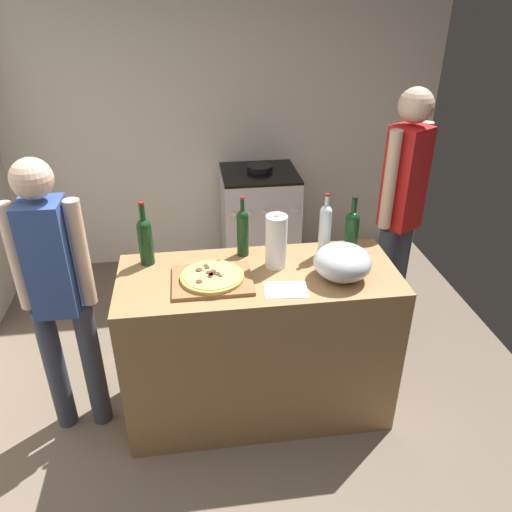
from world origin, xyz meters
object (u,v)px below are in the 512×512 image
pizza (212,276)px  paper_towel_roll (276,241)px  person_in_red (401,206)px  wine_bottle_dark (243,231)px  person_in_stripes (57,290)px  wine_bottle_clear (145,239)px  wine_bottle_amber (325,229)px  stove (259,224)px  wine_bottle_green (352,230)px  mixing_bowl (343,262)px

pizza → paper_towel_roll: size_ratio=1.09×
paper_towel_roll → person_in_red: size_ratio=0.17×
paper_towel_roll → wine_bottle_dark: 0.22m
wine_bottle_dark → person_in_stripes: (-0.96, -0.20, -0.17)m
pizza → wine_bottle_clear: bearing=144.3°
wine_bottle_amber → pizza: bearing=-162.3°
stove → pizza: bearing=-106.4°
stove → wine_bottle_clear: bearing=-120.5°
wine_bottle_amber → wine_bottle_green: wine_bottle_amber is taller
person_in_stripes → wine_bottle_dark: bearing=12.0°
wine_bottle_green → stove: wine_bottle_green is taller
paper_towel_roll → wine_bottle_clear: wine_bottle_clear is taller
mixing_bowl → paper_towel_roll: (-0.31, 0.16, 0.05)m
wine_bottle_clear → person_in_stripes: 0.50m
stove → person_in_red: bearing=-51.6°
wine_bottle_clear → wine_bottle_dark: (0.52, 0.02, 0.00)m
wine_bottle_green → person_in_stripes: person_in_stripes is taller
wine_bottle_clear → wine_bottle_green: (1.11, -0.03, -0.01)m
stove → person_in_red: size_ratio=0.55×
pizza → mixing_bowl: (0.65, -0.05, 0.06)m
wine_bottle_dark → wine_bottle_green: 0.60m
mixing_bowl → stove: 1.74m
pizza → paper_towel_roll: bearing=18.6°
wine_bottle_dark → stove: wine_bottle_dark is taller
wine_bottle_amber → wine_bottle_dark: (-0.44, 0.06, -0.01)m
wine_bottle_clear → stove: 1.68m
pizza → wine_bottle_clear: 0.42m
wine_bottle_amber → stove: bearing=96.4°
mixing_bowl → wine_bottle_amber: bearing=97.0°
person_in_red → pizza: bearing=-153.2°
wine_bottle_amber → mixing_bowl: bearing=-83.0°
person_in_stripes → mixing_bowl: bearing=-4.3°
paper_towel_roll → wine_bottle_green: bearing=12.4°
paper_towel_roll → stove: (0.12, 1.48, -0.60)m
mixing_bowl → paper_towel_roll: 0.36m
wine_bottle_clear → person_in_stripes: size_ratio=0.22×
pizza → wine_bottle_amber: (0.62, 0.20, 0.13)m
wine_bottle_clear → wine_bottle_amber: bearing=-2.3°
wine_bottle_green → stove: (-0.31, 1.38, -0.60)m
paper_towel_roll → wine_bottle_dark: (-0.16, 0.15, 0.00)m
mixing_bowl → person_in_stripes: bearing=175.7°
person_in_stripes → paper_towel_roll: bearing=3.0°
mixing_bowl → wine_bottle_clear: wine_bottle_clear is taller
person_in_red → mixing_bowl: bearing=-130.8°
pizza → wine_bottle_green: wine_bottle_green is taller
wine_bottle_green → wine_bottle_dark: bearing=175.1°
stove → person_in_red: 1.35m
paper_towel_roll → wine_bottle_dark: size_ratio=0.86×
wine_bottle_dark → person_in_stripes: bearing=-168.0°
wine_bottle_amber → wine_bottle_clear: size_ratio=1.02×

